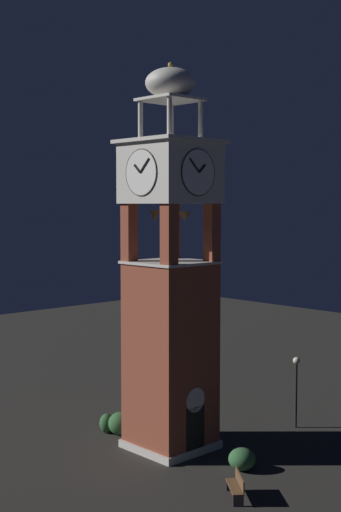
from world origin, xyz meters
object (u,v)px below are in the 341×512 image
at_px(lamp_post, 296,378).
at_px(clock_tower, 171,293).
at_px(trash_bin, 175,411).
at_px(park_bench, 236,486).

bearing_deg(lamp_post, clock_tower, 161.44).
height_order(clock_tower, trash_bin, clock_tower).
bearing_deg(lamp_post, park_bench, -157.21).
xyz_separation_m(park_bench, lamp_post, (8.52, 3.58, 2.02)).
bearing_deg(trash_bin, park_bench, -120.32).
xyz_separation_m(lamp_post, trash_bin, (-3.39, 5.20, -2.11)).
relative_size(park_bench, trash_bin, 1.92).
xyz_separation_m(clock_tower, trash_bin, (3.15, 3.00, -6.74)).
xyz_separation_m(clock_tower, park_bench, (-1.98, -5.77, -6.66)).
distance_m(lamp_post, trash_bin, 6.55).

